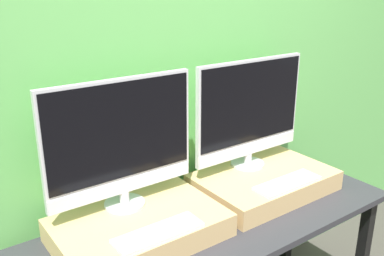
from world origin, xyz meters
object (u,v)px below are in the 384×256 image
object	(u,v)px
monitor_left	(121,141)
keyboard_left	(159,232)
keyboard_right	(288,183)
monitor_right	(250,111)

from	to	relation	value
monitor_left	keyboard_left	bearing A→B (deg)	-90.00
keyboard_right	monitor_right	bearing A→B (deg)	90.00
monitor_left	keyboard_left	size ratio (longest dim) A/B	1.86
monitor_left	keyboard_left	world-z (taller)	monitor_left
keyboard_left	keyboard_right	bearing A→B (deg)	0.00
monitor_right	keyboard_right	xyz separation A→B (m)	(-0.00, -0.26, -0.27)
monitor_left	monitor_right	world-z (taller)	same
monitor_right	keyboard_right	bearing A→B (deg)	-90.00
monitor_left	keyboard_right	world-z (taller)	monitor_left
keyboard_left	keyboard_right	distance (m)	0.68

